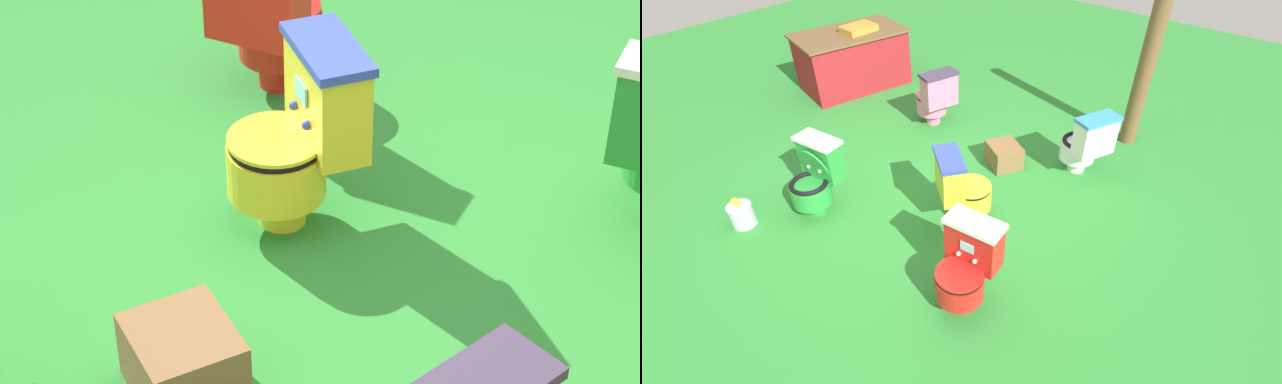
% 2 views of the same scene
% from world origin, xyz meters
% --- Properties ---
extents(ground, '(14.00, 14.00, 0.00)m').
position_xyz_m(ground, '(0.00, 0.00, 0.00)').
color(ground, '#2D8433').
extents(toilet_yellow, '(0.63, 0.61, 0.73)m').
position_xyz_m(toilet_yellow, '(-0.05, -0.45, 0.37)').
color(toilet_yellow, yellow).
rests_on(toilet_yellow, ground).
extents(toilet_red, '(0.54, 0.46, 0.73)m').
position_xyz_m(toilet_red, '(-0.73, -1.08, 0.37)').
color(toilet_red, red).
rests_on(toilet_red, ground).
extents(small_crate, '(0.45, 0.46, 0.25)m').
position_xyz_m(small_crate, '(0.92, -0.23, 0.13)').
color(small_crate, brown).
rests_on(small_crate, ground).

